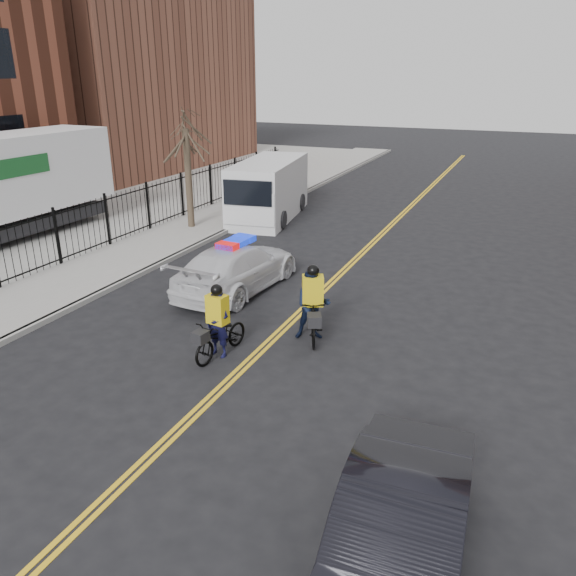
% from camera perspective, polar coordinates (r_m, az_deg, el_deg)
% --- Properties ---
extents(ground, '(120.00, 120.00, 0.00)m').
position_cam_1_polar(ground, '(12.69, -5.25, -8.69)').
color(ground, black).
rests_on(ground, ground).
extents(center_line_left, '(0.10, 60.00, 0.01)m').
position_cam_1_polar(center_line_left, '(19.47, 5.86, 2.19)').
color(center_line_left, yellow).
rests_on(center_line_left, ground).
extents(center_line_right, '(0.10, 60.00, 0.01)m').
position_cam_1_polar(center_line_right, '(19.42, 6.31, 2.13)').
color(center_line_right, yellow).
rests_on(center_line_right, ground).
extents(sidewalk, '(3.00, 60.00, 0.15)m').
position_cam_1_polar(sidewalk, '(22.70, -12.28, 4.76)').
color(sidewalk, gray).
rests_on(sidewalk, ground).
extents(curb, '(0.20, 60.00, 0.15)m').
position_cam_1_polar(curb, '(21.88, -9.07, 4.37)').
color(curb, gray).
rests_on(curb, ground).
extents(iron_fence, '(0.12, 28.00, 2.00)m').
position_cam_1_polar(iron_fence, '(23.36, -15.48, 7.29)').
color(iron_fence, black).
rests_on(iron_fence, ground).
extents(warehouse_far, '(14.00, 18.00, 14.00)m').
position_cam_1_polar(warehouse_far, '(44.01, -17.87, 21.14)').
color(warehouse_far, brown).
rests_on(warehouse_far, ground).
extents(street_tree, '(3.20, 3.20, 4.80)m').
position_cam_1_polar(street_tree, '(23.69, -10.29, 14.14)').
color(street_tree, '#3B2E22').
rests_on(street_tree, sidewalk).
extents(police_cruiser, '(2.35, 5.12, 1.61)m').
position_cam_1_polar(police_cruiser, '(17.13, -5.21, 2.12)').
color(police_cruiser, silver).
rests_on(police_cruiser, ground).
extents(dark_sedan, '(1.84, 4.63, 1.50)m').
position_cam_1_polar(dark_sedan, '(7.91, 11.04, -23.82)').
color(dark_sedan, black).
rests_on(dark_sedan, ground).
extents(cargo_van, '(3.21, 6.44, 2.58)m').
position_cam_1_polar(cargo_van, '(25.65, -2.07, 9.83)').
color(cargo_van, silver).
rests_on(cargo_van, ground).
extents(cyclist_near, '(0.89, 1.90, 1.79)m').
position_cam_1_polar(cyclist_near, '(13.24, -7.10, -4.39)').
color(cyclist_near, black).
rests_on(cyclist_near, ground).
extents(cyclist_far, '(1.31, 1.99, 1.96)m').
position_cam_1_polar(cyclist_far, '(13.90, 2.50, -2.27)').
color(cyclist_far, black).
rests_on(cyclist_far, ground).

